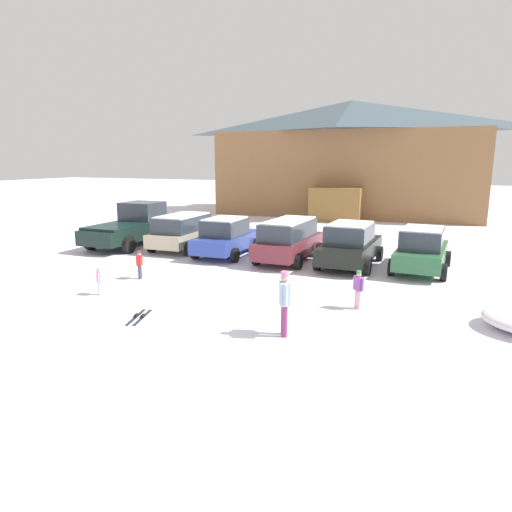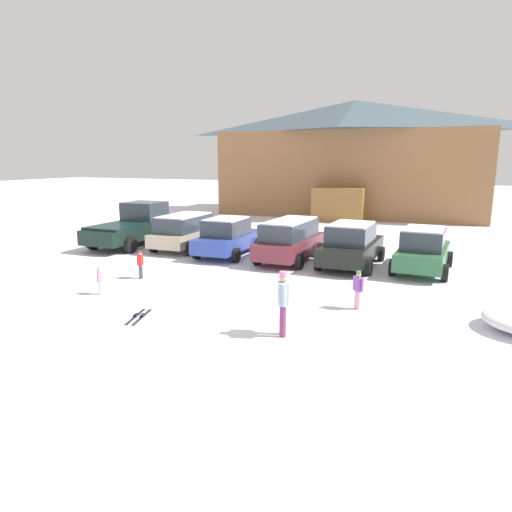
{
  "view_description": "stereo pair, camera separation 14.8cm",
  "coord_description": "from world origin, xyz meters",
  "views": [
    {
      "loc": [
        6.04,
        -7.65,
        4.36
      ],
      "look_at": [
        0.46,
        5.67,
        1.3
      ],
      "focal_mm": 32.0,
      "sensor_mm": 36.0,
      "label": 1
    },
    {
      "loc": [
        6.18,
        -7.59,
        4.36
      ],
      "look_at": [
        0.46,
        5.67,
        1.3
      ],
      "focal_mm": 32.0,
      "sensor_mm": 36.0,
      "label": 2
    }
  ],
  "objects": [
    {
      "name": "pair_of_skis",
      "position": [
        -1.7,
        2.33,
        0.02
      ],
      "size": [
        0.64,
        1.36,
        0.08
      ],
      "color": "#1B222B",
      "rests_on": "ground"
    },
    {
      "name": "parked_blue_hatchback",
      "position": [
        -3.22,
        10.92,
        0.87
      ],
      "size": [
        2.23,
        4.25,
        1.76
      ],
      "color": "#2F46A4",
      "rests_on": "ground"
    },
    {
      "name": "skier_child_in_purple_jacket",
      "position": [
        3.82,
        5.48,
        0.66
      ],
      "size": [
        0.35,
        0.31,
        1.16
      ],
      "color": "#DFACC3",
      "rests_on": "ground"
    },
    {
      "name": "parked_maroon_van",
      "position": [
        -0.2,
        10.95,
        0.97
      ],
      "size": [
        2.2,
        4.57,
        1.81
      ],
      "color": "maroon",
      "rests_on": "ground"
    },
    {
      "name": "pickup_truck",
      "position": [
        -8.85,
        11.44,
        0.99
      ],
      "size": [
        2.58,
        5.61,
        2.15
      ],
      "color": "black",
      "rests_on": "ground"
    },
    {
      "name": "parked_beige_suv",
      "position": [
        -5.84,
        11.41,
        0.92
      ],
      "size": [
        2.32,
        4.18,
        1.72
      ],
      "color": "#BCAD8C",
      "rests_on": "ground"
    },
    {
      "name": "ski_lodge",
      "position": [
        -1.5,
        29.93,
        4.51
      ],
      "size": [
        20.79,
        11.46,
        8.91
      ],
      "color": "olive",
      "rests_on": "ground"
    },
    {
      "name": "skier_adult_in_blue_parka",
      "position": [
        2.5,
        2.65,
        0.94
      ],
      "size": [
        0.39,
        0.57,
        1.67
      ],
      "color": "#7A3463",
      "rests_on": "ground"
    },
    {
      "name": "ground",
      "position": [
        0.0,
        0.0,
        0.0
      ],
      "size": [
        160.0,
        160.0,
        0.0
      ],
      "primitive_type": "plane",
      "color": "white"
    },
    {
      "name": "skier_child_in_red_jacket",
      "position": [
        -4.29,
        5.85,
        0.59
      ],
      "size": [
        0.21,
        0.38,
        1.05
      ],
      "color": "#3A3C53",
      "rests_on": "ground"
    },
    {
      "name": "skier_child_in_pink_snowsuit",
      "position": [
        -4.26,
        3.64,
        0.5
      ],
      "size": [
        0.23,
        0.28,
        0.89
      ],
      "color": "#A0B7C1",
      "rests_on": "ground"
    },
    {
      "name": "parked_green_coupe",
      "position": [
        5.26,
        11.19,
        0.87
      ],
      "size": [
        2.22,
        4.31,
        1.76
      ],
      "color": "#2C653D",
      "rests_on": "ground"
    },
    {
      "name": "parked_black_sedan",
      "position": [
        2.46,
        11.03,
        0.9
      ],
      "size": [
        2.29,
        4.58,
        1.81
      ],
      "color": "black",
      "rests_on": "ground"
    }
  ]
}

